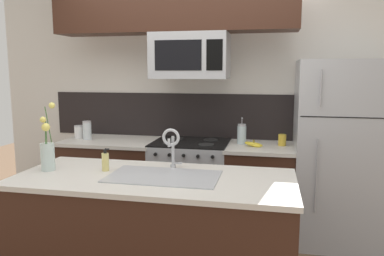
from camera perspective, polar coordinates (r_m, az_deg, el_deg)
The scene contains 18 objects.
rear_partition at distance 4.06m, azimuth 5.10°, elevation 3.97°, with size 5.20×0.10×2.60m, color silver.
splash_band at distance 4.07m, azimuth 0.77°, elevation 1.88°, with size 3.32×0.01×0.48m, color black.
back_counter_left at distance 4.16m, azimuth -11.95°, elevation -7.91°, with size 0.99×0.65×0.91m.
back_counter_right at distance 3.82m, azimuth 10.24°, elevation -9.34°, with size 0.67×0.65×0.91m.
stove_range at distance 3.90m, azimuth -0.18°, elevation -8.76°, with size 0.76×0.64×0.93m.
microwave at distance 3.71m, azimuth -0.26°, elevation 10.90°, with size 0.74×0.40×0.44m.
upper_cabinet_band at distance 3.77m, azimuth -2.91°, elevation 18.77°, with size 2.36×0.34×0.60m, color #381E14.
refrigerator at distance 3.80m, azimuth 21.77°, elevation -3.58°, with size 0.86×0.74×1.73m.
storage_jar_tall at distance 4.23m, azimuth -16.80°, elevation -0.56°, with size 0.10×0.10×0.14m.
storage_jar_medium at distance 4.13m, azimuth -15.69°, elevation -0.33°, with size 0.09×0.09×0.20m.
banana_bunch at distance 3.65m, azimuth 9.37°, elevation -2.46°, with size 0.19×0.12×0.08m.
french_press at distance 3.76m, azimuth 7.58°, elevation -0.90°, with size 0.09×0.09×0.27m.
coffee_tin at distance 3.75m, azimuth 13.57°, elevation -1.79°, with size 0.08×0.08×0.11m, color gold.
island_counter at distance 2.77m, azimuth -5.72°, elevation -16.39°, with size 1.93×0.83×0.91m.
kitchen_sink at distance 2.61m, azimuth -4.36°, elevation -8.88°, with size 0.76×0.44×0.16m.
sink_faucet at distance 2.75m, azimuth -3.13°, elevation -2.25°, with size 0.14×0.14×0.31m.
dish_soap_bottle at distance 2.80m, azimuth -13.06°, elevation -4.99°, with size 0.06×0.05×0.16m.
flower_vase at distance 2.92m, azimuth -21.13°, elevation -3.67°, with size 0.10×0.15×0.49m.
Camera 1 is at (0.78, -2.74, 1.62)m, focal length 35.00 mm.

